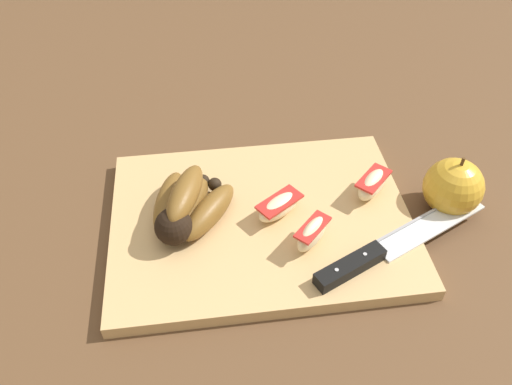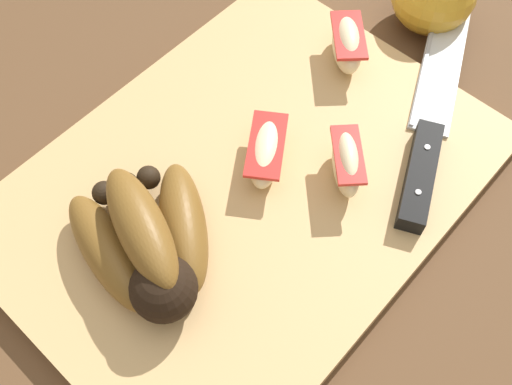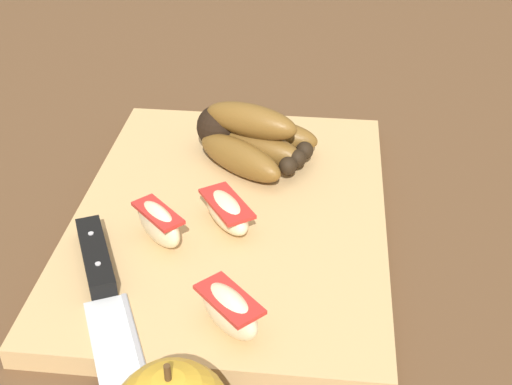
{
  "view_description": "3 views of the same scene",
  "coord_description": "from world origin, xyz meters",
  "px_view_note": "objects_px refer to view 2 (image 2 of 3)",
  "views": [
    {
      "loc": [
        0.08,
        0.48,
        0.54
      ],
      "look_at": [
        0.02,
        -0.03,
        0.04
      ],
      "focal_mm": 35.93,
      "sensor_mm": 36.0,
      "label": 1
    },
    {
      "loc": [
        0.19,
        0.18,
        0.44
      ],
      "look_at": [
        0.02,
        0.02,
        0.04
      ],
      "focal_mm": 41.09,
      "sensor_mm": 36.0,
      "label": 2
    },
    {
      "loc": [
        -0.54,
        -0.09,
        0.42
      ],
      "look_at": [
        0.02,
        -0.02,
        0.04
      ],
      "focal_mm": 48.78,
      "sensor_mm": 36.0,
      "label": 3
    }
  ],
  "objects_px": {
    "banana_bunch": "(147,243)",
    "apple_wedge_near": "(346,163)",
    "chefs_knife": "(428,131)",
    "apple_wedge_middle": "(265,150)",
    "apple_wedge_far": "(347,44)"
  },
  "relations": [
    {
      "from": "banana_bunch",
      "to": "apple_wedge_near",
      "type": "xyz_separation_m",
      "value": [
        -0.16,
        0.06,
        -0.0
      ]
    },
    {
      "from": "chefs_knife",
      "to": "apple_wedge_middle",
      "type": "relative_size",
      "value": 3.58
    },
    {
      "from": "banana_bunch",
      "to": "apple_wedge_middle",
      "type": "relative_size",
      "value": 1.87
    },
    {
      "from": "chefs_knife",
      "to": "apple_wedge_middle",
      "type": "xyz_separation_m",
      "value": [
        0.12,
        -0.09,
        0.01
      ]
    },
    {
      "from": "banana_bunch",
      "to": "apple_wedge_middle",
      "type": "bearing_deg",
      "value": 177.6
    },
    {
      "from": "chefs_knife",
      "to": "apple_wedge_middle",
      "type": "distance_m",
      "value": 0.15
    },
    {
      "from": "banana_bunch",
      "to": "apple_wedge_far",
      "type": "height_order",
      "value": "banana_bunch"
    },
    {
      "from": "chefs_knife",
      "to": "apple_wedge_middle",
      "type": "bearing_deg",
      "value": -37.41
    },
    {
      "from": "apple_wedge_near",
      "to": "apple_wedge_far",
      "type": "xyz_separation_m",
      "value": [
        -0.1,
        -0.08,
        -0.0
      ]
    },
    {
      "from": "apple_wedge_near",
      "to": "apple_wedge_middle",
      "type": "xyz_separation_m",
      "value": [
        0.03,
        -0.06,
        -0.0
      ]
    },
    {
      "from": "banana_bunch",
      "to": "chefs_knife",
      "type": "relative_size",
      "value": 0.52
    },
    {
      "from": "apple_wedge_near",
      "to": "apple_wedge_far",
      "type": "distance_m",
      "value": 0.13
    },
    {
      "from": "apple_wedge_far",
      "to": "apple_wedge_middle",
      "type": "bearing_deg",
      "value": 8.42
    },
    {
      "from": "apple_wedge_middle",
      "to": "apple_wedge_far",
      "type": "height_order",
      "value": "apple_wedge_far"
    },
    {
      "from": "chefs_knife",
      "to": "apple_wedge_middle",
      "type": "height_order",
      "value": "apple_wedge_middle"
    }
  ]
}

